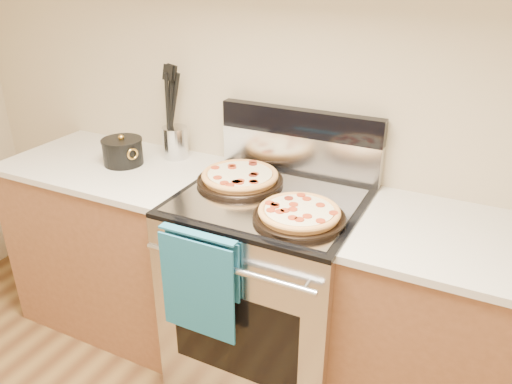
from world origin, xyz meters
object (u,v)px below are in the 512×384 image
at_px(saucepan, 123,153).
at_px(utensil_crock, 175,142).
at_px(range_body, 269,291).
at_px(pepperoni_pizza_front, 299,214).
at_px(pepperoni_pizza_back, 240,177).

bearing_deg(saucepan, utensil_crock, 46.97).
height_order(range_body, pepperoni_pizza_front, pepperoni_pizza_front).
bearing_deg(utensil_crock, saucepan, -133.03).
distance_m(pepperoni_pizza_back, utensil_crock, 0.49).
xyz_separation_m(range_body, pepperoni_pizza_front, (0.18, -0.13, 0.50)).
bearing_deg(range_body, pepperoni_pizza_front, -35.84).
xyz_separation_m(pepperoni_pizza_back, saucepan, (-0.63, -0.02, 0.02)).
height_order(range_body, utensil_crock, utensil_crock).
bearing_deg(pepperoni_pizza_back, range_body, -21.25).
distance_m(range_body, pepperoni_pizza_back, 0.54).
distance_m(pepperoni_pizza_back, saucepan, 0.63).
xyz_separation_m(range_body, pepperoni_pizza_back, (-0.18, 0.07, 0.50)).
relative_size(range_body, saucepan, 4.75).
height_order(pepperoni_pizza_back, utensil_crock, utensil_crock).
bearing_deg(pepperoni_pizza_front, saucepan, 169.72).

